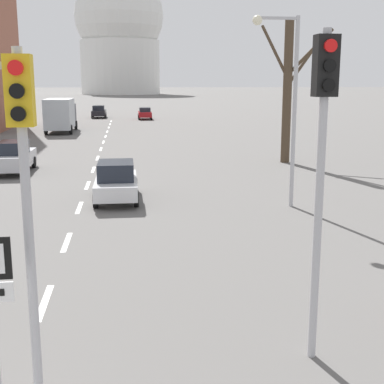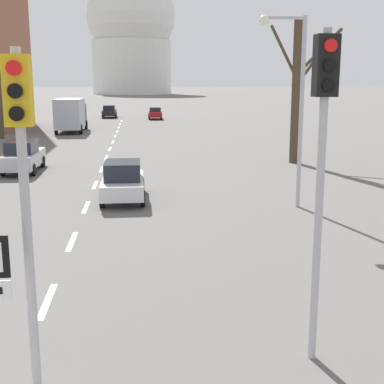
% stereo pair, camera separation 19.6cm
% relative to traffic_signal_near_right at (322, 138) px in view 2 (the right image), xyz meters
% --- Properties ---
extents(lane_stripe_1, '(0.16, 2.00, 0.01)m').
position_rel_traffic_signal_near_right_xyz_m(lane_stripe_1, '(-5.03, 2.95, -3.86)').
color(lane_stripe_1, silver).
rests_on(lane_stripe_1, ground_plane).
extents(lane_stripe_2, '(0.16, 2.00, 0.01)m').
position_rel_traffic_signal_near_right_xyz_m(lane_stripe_2, '(-5.03, 7.45, -3.86)').
color(lane_stripe_2, silver).
rests_on(lane_stripe_2, ground_plane).
extents(lane_stripe_3, '(0.16, 2.00, 0.01)m').
position_rel_traffic_signal_near_right_xyz_m(lane_stripe_3, '(-5.03, 11.95, -3.86)').
color(lane_stripe_3, silver).
rests_on(lane_stripe_3, ground_plane).
extents(lane_stripe_4, '(0.16, 2.00, 0.01)m').
position_rel_traffic_signal_near_right_xyz_m(lane_stripe_4, '(-5.03, 16.45, -3.86)').
color(lane_stripe_4, silver).
rests_on(lane_stripe_4, ground_plane).
extents(lane_stripe_5, '(0.16, 2.00, 0.01)m').
position_rel_traffic_signal_near_right_xyz_m(lane_stripe_5, '(-5.03, 20.95, -3.86)').
color(lane_stripe_5, silver).
rests_on(lane_stripe_5, ground_plane).
extents(lane_stripe_6, '(0.16, 2.00, 0.01)m').
position_rel_traffic_signal_near_right_xyz_m(lane_stripe_6, '(-5.03, 25.45, -3.86)').
color(lane_stripe_6, silver).
rests_on(lane_stripe_6, ground_plane).
extents(lane_stripe_7, '(0.16, 2.00, 0.01)m').
position_rel_traffic_signal_near_right_xyz_m(lane_stripe_7, '(-5.03, 29.95, -3.86)').
color(lane_stripe_7, silver).
rests_on(lane_stripe_7, ground_plane).
extents(lane_stripe_8, '(0.16, 2.00, 0.01)m').
position_rel_traffic_signal_near_right_xyz_m(lane_stripe_8, '(-5.03, 34.45, -3.86)').
color(lane_stripe_8, silver).
rests_on(lane_stripe_8, ground_plane).
extents(lane_stripe_9, '(0.16, 2.00, 0.01)m').
position_rel_traffic_signal_near_right_xyz_m(lane_stripe_9, '(-5.03, 38.95, -3.86)').
color(lane_stripe_9, silver).
rests_on(lane_stripe_9, ground_plane).
extents(lane_stripe_10, '(0.16, 2.00, 0.01)m').
position_rel_traffic_signal_near_right_xyz_m(lane_stripe_10, '(-5.03, 43.45, -3.86)').
color(lane_stripe_10, silver).
rests_on(lane_stripe_10, ground_plane).
extents(lane_stripe_11, '(0.16, 2.00, 0.01)m').
position_rel_traffic_signal_near_right_xyz_m(lane_stripe_11, '(-5.03, 47.95, -3.86)').
color(lane_stripe_11, silver).
rests_on(lane_stripe_11, ground_plane).
extents(lane_stripe_12, '(0.16, 2.00, 0.01)m').
position_rel_traffic_signal_near_right_xyz_m(lane_stripe_12, '(-5.03, 52.45, -3.86)').
color(lane_stripe_12, silver).
rests_on(lane_stripe_12, ground_plane).
extents(lane_stripe_13, '(0.16, 2.00, 0.01)m').
position_rel_traffic_signal_near_right_xyz_m(lane_stripe_13, '(-5.03, 56.95, -3.86)').
color(lane_stripe_13, silver).
rests_on(lane_stripe_13, ground_plane).
extents(traffic_signal_near_right, '(0.36, 0.34, 5.58)m').
position_rel_traffic_signal_near_right_xyz_m(traffic_signal_near_right, '(0.00, 0.00, 0.00)').
color(traffic_signal_near_right, '#B2B2B7').
rests_on(traffic_signal_near_right, ground_plane).
extents(street_lamp_right, '(1.76, 0.36, 7.07)m').
position_rel_traffic_signal_near_right_xyz_m(street_lamp_right, '(2.76, 11.23, 0.53)').
color(street_lamp_right, '#B2B2B7').
rests_on(street_lamp_right, ground_plane).
extents(sedan_near_left, '(1.83, 4.43, 1.61)m').
position_rel_traffic_signal_near_right_xyz_m(sedan_near_left, '(-6.76, 63.23, -3.05)').
color(sedan_near_left, black).
rests_on(sedan_near_left, ground_plane).
extents(sedan_near_right, '(1.69, 4.50, 1.68)m').
position_rel_traffic_signal_near_right_xyz_m(sedan_near_right, '(-9.11, 20.54, -3.03)').
color(sedan_near_right, '#B7B7BC').
rests_on(sedan_near_right, ground_plane).
extents(sedan_mid_centre, '(1.73, 4.09, 1.60)m').
position_rel_traffic_signal_near_right_xyz_m(sedan_mid_centre, '(-3.63, 13.05, -3.06)').
color(sedan_mid_centre, silver).
rests_on(sedan_mid_centre, ground_plane).
extents(sedan_far_left, '(1.69, 4.25, 1.47)m').
position_rel_traffic_signal_near_right_xyz_m(sedan_far_left, '(-0.88, 59.80, -3.11)').
color(sedan_far_left, maroon).
rests_on(sedan_far_left, ground_plane).
extents(delivery_truck, '(2.44, 7.20, 3.14)m').
position_rel_traffic_signal_near_right_xyz_m(delivery_truck, '(-9.30, 43.24, -2.16)').
color(delivery_truck, '#333842').
rests_on(delivery_truck, ground_plane).
extents(bare_tree_right_near, '(3.37, 5.68, 8.20)m').
position_rel_traffic_signal_near_right_xyz_m(bare_tree_right_near, '(6.22, 22.34, 0.56)').
color(bare_tree_right_near, '#473828').
rests_on(bare_tree_right_near, ground_plane).
extents(capitol_dome, '(31.52, 31.52, 44.52)m').
position_rel_traffic_signal_near_right_xyz_m(capitol_dome, '(-5.03, 191.66, 17.82)').
color(capitol_dome, silver).
rests_on(capitol_dome, ground_plane).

